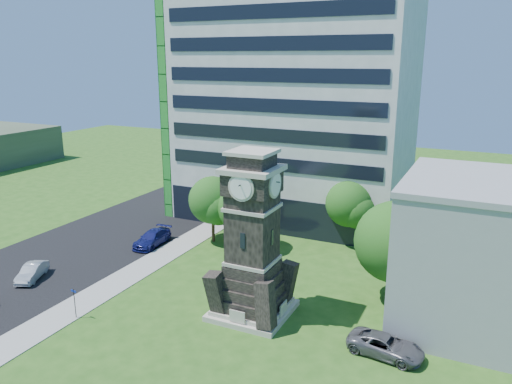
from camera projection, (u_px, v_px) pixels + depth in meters
The scene contains 14 objects.
ground at pixel (204, 316), 36.46m from camera, with size 160.00×160.00×0.00m, color #275117.
sidewalk at pixel (142, 268), 44.76m from camera, with size 3.00×70.00×0.06m, color gray.
street at pixel (71, 253), 48.30m from camera, with size 14.00×80.00×0.02m, color black.
clock_tower at pixel (252, 246), 35.58m from camera, with size 5.40×5.40×12.22m.
office_tall at pixel (295, 94), 56.58m from camera, with size 26.20×15.11×28.60m.
car_street_mid at pixel (32, 272), 42.44m from camera, with size 1.36×3.90×1.29m, color #A5A9AD.
car_street_north at pixel (152, 238), 50.08m from camera, with size 2.03×4.99×1.45m, color navy.
car_east_lot at pixel (386, 346), 31.54m from camera, with size 2.21×4.80×1.33m, color #57565C.
park_bench at pixel (249, 318), 35.34m from camera, with size 1.68×0.45×0.87m.
street_sign at pixel (75, 300), 35.84m from camera, with size 0.54×0.05×2.27m.
tree_nw at pixel (213, 202), 50.19m from camera, with size 5.31×4.83×6.83m.
tree_nc at pixel (243, 209), 48.44m from camera, with size 5.29×4.81×6.60m.
tree_ne at pixel (350, 205), 49.29m from camera, with size 5.13×4.67×6.66m.
tree_east at pixel (397, 245), 37.24m from camera, with size 6.81×6.19×8.08m.
Camera 1 is at (17.58, -27.97, 18.31)m, focal length 35.00 mm.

